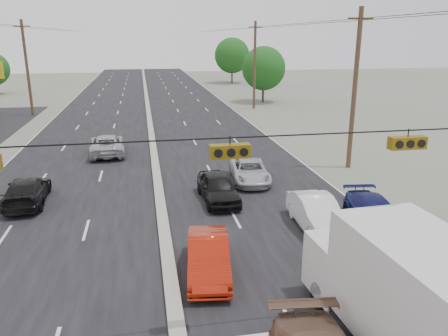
# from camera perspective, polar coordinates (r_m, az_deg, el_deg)

# --- Properties ---
(road_surface) EXTENTS (20.00, 160.00, 0.02)m
(road_surface) POSITION_cam_1_polar(r_m,az_deg,el_deg) (41.43, -9.57, 5.05)
(road_surface) COLOR black
(road_surface) RESTS_ON ground
(center_median) EXTENTS (0.50, 160.00, 0.20)m
(center_median) POSITION_cam_1_polar(r_m,az_deg,el_deg) (41.41, -9.58, 5.19)
(center_median) COLOR gray
(center_median) RESTS_ON ground
(utility_pole_left_c) EXTENTS (1.60, 0.30, 10.00)m
(utility_pole_left_c) POSITION_cam_1_polar(r_m,az_deg,el_deg) (52.06, -24.33, 11.87)
(utility_pole_left_c) COLOR #422D1E
(utility_pole_left_c) RESTS_ON ground
(utility_pole_right_b) EXTENTS (1.60, 0.30, 10.00)m
(utility_pole_right_b) POSITION_cam_1_polar(r_m,az_deg,el_deg) (28.95, 16.69, 9.84)
(utility_pole_right_b) COLOR #422D1E
(utility_pole_right_b) RESTS_ON ground
(utility_pole_right_c) EXTENTS (1.60, 0.30, 10.00)m
(utility_pole_right_c) POSITION_cam_1_polar(r_m,az_deg,el_deg) (52.37, 4.03, 13.29)
(utility_pole_right_c) COLOR #422D1E
(utility_pole_right_c) RESTS_ON ground
(traffic_signals) EXTENTS (25.00, 0.30, 0.54)m
(traffic_signals) POSITION_cam_1_polar(r_m,az_deg,el_deg) (11.14, 0.28, 2.41)
(traffic_signals) COLOR black
(traffic_signals) RESTS_ON ground
(tree_right_mid) EXTENTS (5.60, 5.60, 7.14)m
(tree_right_mid) POSITION_cam_1_polar(r_m,az_deg,el_deg) (57.89, 5.20, 12.83)
(tree_right_mid) COLOR #382619
(tree_right_mid) RESTS_ON ground
(tree_right_far) EXTENTS (6.40, 6.40, 8.16)m
(tree_right_far) POSITION_cam_1_polar(r_m,az_deg,el_deg) (82.36, 1.06, 14.48)
(tree_right_far) COLOR #382619
(tree_right_far) RESTS_ON ground
(box_truck) EXTENTS (2.87, 7.25, 3.62)m
(box_truck) POSITION_cam_1_polar(r_m,az_deg,el_deg) (12.57, 22.67, -15.28)
(box_truck) COLOR black
(box_truck) RESTS_ON ground
(red_sedan) EXTENTS (1.96, 4.31, 1.37)m
(red_sedan) POSITION_cam_1_polar(r_m,az_deg,el_deg) (15.97, -2.04, -11.53)
(red_sedan) COLOR #A81C0A
(red_sedan) RESTS_ON ground
(queue_car_a) EXTENTS (1.94, 4.39, 1.47)m
(queue_car_a) POSITION_cam_1_polar(r_m,az_deg,el_deg) (22.69, -0.79, -2.59)
(queue_car_a) COLOR black
(queue_car_a) RESTS_ON ground
(queue_car_b) EXTENTS (1.71, 4.52, 1.47)m
(queue_car_b) POSITION_cam_1_polar(r_m,az_deg,el_deg) (19.84, 12.03, -5.90)
(queue_car_b) COLOR white
(queue_car_b) RESTS_ON ground
(queue_car_c) EXTENTS (2.49, 4.66, 1.24)m
(queue_car_c) POSITION_cam_1_polar(r_m,az_deg,el_deg) (25.82, 3.37, -0.45)
(queue_car_c) COLOR #B0B3B8
(queue_car_c) RESTS_ON ground
(queue_car_d) EXTENTS (2.41, 4.71, 1.31)m
(queue_car_d) POSITION_cam_1_polar(r_m,az_deg,el_deg) (20.78, 19.07, -5.66)
(queue_car_d) COLOR #101450
(queue_car_d) RESTS_ON ground
(oncoming_near) EXTENTS (2.16, 4.79, 1.36)m
(oncoming_near) POSITION_cam_1_polar(r_m,az_deg,el_deg) (24.55, -24.36, -2.75)
(oncoming_near) COLOR black
(oncoming_near) RESTS_ON ground
(oncoming_far) EXTENTS (2.72, 5.32, 1.44)m
(oncoming_far) POSITION_cam_1_polar(r_m,az_deg,el_deg) (32.90, -15.04, 2.95)
(oncoming_far) COLOR #A7A9AF
(oncoming_far) RESTS_ON ground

